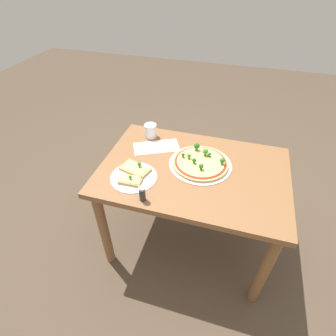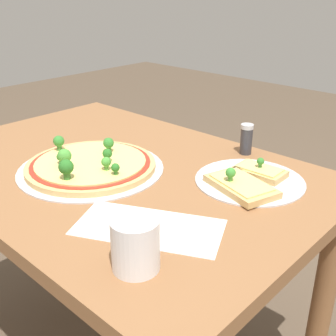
{
  "view_description": "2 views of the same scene",
  "coord_description": "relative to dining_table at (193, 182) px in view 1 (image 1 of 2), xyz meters",
  "views": [
    {
      "loc": [
        0.18,
        -1.17,
        1.7
      ],
      "look_at": [
        -0.14,
        -0.06,
        0.72
      ],
      "focal_mm": 28.0,
      "sensor_mm": 36.0,
      "label": 1
    },
    {
      "loc": [
        -0.8,
        0.65,
        1.15
      ],
      "look_at": [
        -0.14,
        -0.06,
        0.72
      ],
      "focal_mm": 45.0,
      "sensor_mm": 36.0,
      "label": 2
    }
  ],
  "objects": [
    {
      "name": "paper_menu",
      "position": [
        -0.28,
        0.15,
        0.1
      ],
      "size": [
        0.32,
        0.26,
        0.0
      ],
      "primitive_type": "cube",
      "rotation": [
        0.0,
        0.0,
        0.46
      ],
      "color": "white",
      "rests_on": "dining_table"
    },
    {
      "name": "condiment_shaker",
      "position": [
        -0.2,
        -0.31,
        0.15
      ],
      "size": [
        0.04,
        0.04,
        0.09
      ],
      "color": "#333338",
      "rests_on": "dining_table"
    },
    {
      "name": "pizza_tray_slice",
      "position": [
        -0.32,
        -0.15,
        0.11
      ],
      "size": [
        0.27,
        0.27,
        0.06
      ],
      "color": "silver",
      "rests_on": "dining_table"
    },
    {
      "name": "drinking_cup",
      "position": [
        -0.36,
        0.26,
        0.15
      ],
      "size": [
        0.08,
        0.08,
        0.09
      ],
      "primitive_type": "cylinder",
      "color": "white",
      "rests_on": "dining_table"
    },
    {
      "name": "ground_plane",
      "position": [
        0.0,
        0.0,
        -0.6
      ],
      "size": [
        8.0,
        8.0,
        0.0
      ],
      "primitive_type": "plane",
      "color": "brown"
    },
    {
      "name": "dining_table",
      "position": [
        0.0,
        0.0,
        0.0
      ],
      "size": [
        1.1,
        0.74,
        0.7
      ],
      "color": "brown",
      "rests_on": "ground_plane"
    },
    {
      "name": "pizza_tray_whole",
      "position": [
        0.03,
        0.06,
        0.12
      ],
      "size": [
        0.38,
        0.38,
        0.07
      ],
      "color": "silver",
      "rests_on": "dining_table"
    }
  ]
}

